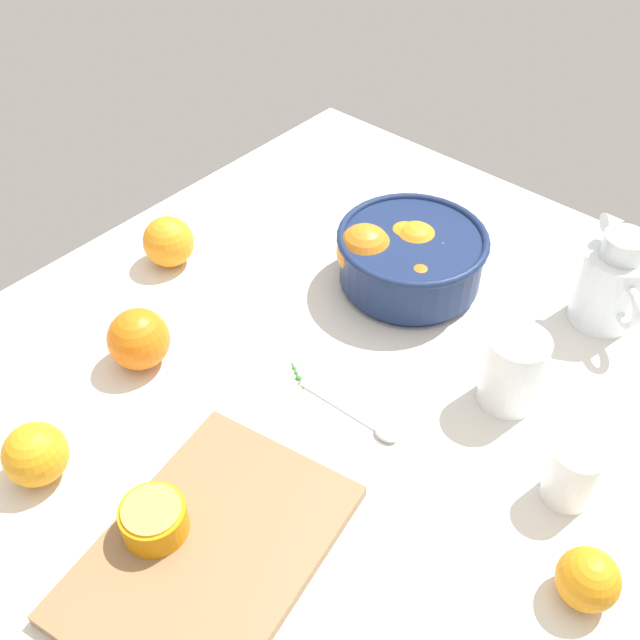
{
  "coord_description": "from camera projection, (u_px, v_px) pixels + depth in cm",
  "views": [
    {
      "loc": [
        -53.49,
        -44.64,
        75.55
      ],
      "look_at": [
        0.33,
        2.55,
        7.27
      ],
      "focal_mm": 41.57,
      "sensor_mm": 36.0,
      "label": 1
    }
  ],
  "objects": [
    {
      "name": "cutting_board",
      "position": [
        209.0,
        551.0,
        0.81
      ],
      "size": [
        34.99,
        27.52,
        1.73
      ],
      "primitive_type": "cube",
      "rotation": [
        0.0,
        0.0,
        0.18
      ],
      "color": "olive",
      "rests_on": "ground_plane"
    },
    {
      "name": "fruit_bowl",
      "position": [
        409.0,
        257.0,
        1.12
      ],
      "size": [
        22.73,
        22.73,
        10.97
      ],
      "color": "navy",
      "rests_on": "ground_plane"
    },
    {
      "name": "loose_orange_3",
      "position": [
        139.0,
        339.0,
        1.01
      ],
      "size": [
        8.56,
        8.56,
        8.56
      ],
      "primitive_type": "sphere",
      "color": "orange",
      "rests_on": "ground_plane"
    },
    {
      "name": "orange_half_0",
      "position": [
        154.0,
        519.0,
        0.81
      ],
      "size": [
        7.43,
        7.43,
        4.13
      ],
      "color": "orange",
      "rests_on": "cutting_board"
    },
    {
      "name": "ground_plane",
      "position": [
        332.0,
        375.0,
        1.04
      ],
      "size": [
        113.05,
        97.78,
        3.0
      ],
      "primitive_type": "cube",
      "color": "silver"
    },
    {
      "name": "second_glass",
      "position": [
        571.0,
        476.0,
        0.85
      ],
      "size": [
        5.89,
        5.89,
        8.32
      ],
      "color": "white",
      "rests_on": "ground_plane"
    },
    {
      "name": "spoon",
      "position": [
        363.0,
        420.0,
        0.95
      ],
      "size": [
        2.37,
        15.83,
        1.0
      ],
      "color": "silver",
      "rests_on": "ground_plane"
    },
    {
      "name": "juice_pitcher",
      "position": [
        610.0,
        288.0,
        1.06
      ],
      "size": [
        10.83,
        11.91,
        15.96
      ],
      "color": "white",
      "rests_on": "ground_plane"
    },
    {
      "name": "loose_orange_2",
      "position": [
        35.0,
        454.0,
        0.87
      ],
      "size": [
        7.73,
        7.73,
        7.73
      ],
      "primitive_type": "sphere",
      "color": "orange",
      "rests_on": "ground_plane"
    },
    {
      "name": "loose_orange_0",
      "position": [
        588.0,
        579.0,
        0.76
      ],
      "size": [
        6.68,
        6.68,
        6.68
      ],
      "primitive_type": "sphere",
      "color": "orange",
      "rests_on": "ground_plane"
    },
    {
      "name": "loose_orange_1",
      "position": [
        168.0,
        242.0,
        1.17
      ],
      "size": [
        8.09,
        8.09,
        8.09
      ],
      "primitive_type": "sphere",
      "color": "orange",
      "rests_on": "ground_plane"
    },
    {
      "name": "juice_glass",
      "position": [
        512.0,
        374.0,
        0.95
      ],
      "size": [
        7.85,
        7.85,
        10.97
      ],
      "color": "white",
      "rests_on": "ground_plane"
    },
    {
      "name": "herb_sprig_0",
      "position": [
        298.0,
        376.0,
        1.01
      ],
      "size": [
        2.71,
        4.52,
        0.92
      ],
      "color": "#378131",
      "rests_on": "ground_plane"
    }
  ]
}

